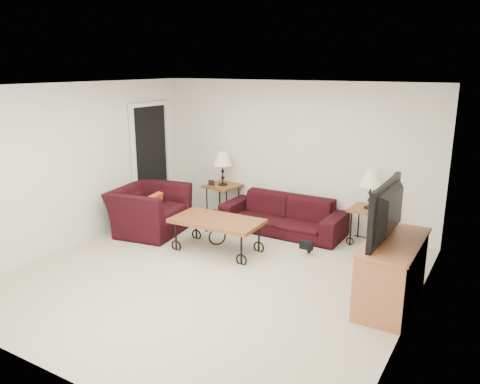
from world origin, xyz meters
name	(u,v)px	position (x,y,z in m)	size (l,w,h in m)	color
ground	(214,275)	(0.00, 0.00, 0.00)	(5.00, 5.00, 0.00)	beige
wall_back	(293,155)	(0.00, 2.50, 1.25)	(5.00, 0.02, 2.50)	silver
wall_front	(46,249)	(0.00, -2.50, 1.25)	(5.00, 0.02, 2.50)	silver
wall_left	(78,165)	(-2.50, 0.00, 1.25)	(0.02, 5.00, 2.50)	silver
wall_right	(416,216)	(2.50, 0.00, 1.25)	(0.02, 5.00, 2.50)	silver
ceiling	(211,86)	(0.00, 0.00, 2.50)	(5.00, 5.00, 0.00)	white
doorway	(151,162)	(-2.47, 1.65, 1.02)	(0.08, 0.94, 2.04)	black
sofa	(282,215)	(0.05, 2.02, 0.30)	(2.08, 0.81, 0.61)	black
side_table_left	(223,201)	(-1.25, 2.20, 0.31)	(0.56, 0.56, 0.62)	brown
side_table_right	(368,226)	(1.45, 2.20, 0.30)	(0.54, 0.54, 0.59)	brown
lamp_left	(223,168)	(-1.25, 2.20, 0.92)	(0.35, 0.35, 0.62)	black
lamp_right	(370,190)	(1.45, 2.20, 0.89)	(0.33, 0.33, 0.59)	black
photo_frame_left	(211,183)	(-1.40, 2.05, 0.67)	(0.12, 0.02, 0.10)	black
photo_frame_right	(376,209)	(1.60, 2.05, 0.64)	(0.12, 0.02, 0.10)	black
coffee_table	(217,235)	(-0.43, 0.75, 0.25)	(1.35, 0.73, 0.51)	brown
armchair	(150,210)	(-1.88, 0.88, 0.39)	(1.19, 1.04, 0.77)	black
throw_pillow	(154,204)	(-1.72, 0.83, 0.52)	(0.35, 0.09, 0.35)	#C35919
tv_stand	(392,272)	(2.23, 0.42, 0.40)	(0.55, 1.32, 0.79)	#B86C44
television	(395,212)	(2.21, 0.42, 1.13)	(1.18, 0.16, 0.68)	black
backpack	(309,240)	(0.81, 1.36, 0.21)	(0.32, 0.24, 0.41)	black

